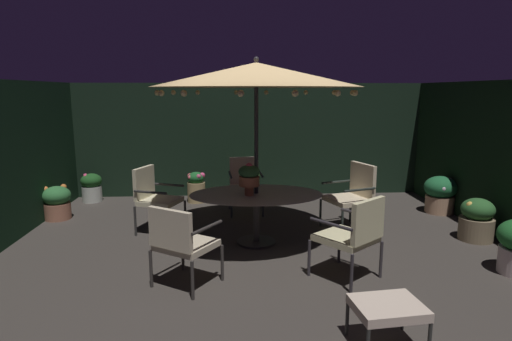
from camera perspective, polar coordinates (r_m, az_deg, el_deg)
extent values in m
cube|color=#3D3833|center=(5.85, 0.78, -10.84)|extent=(7.57, 7.01, 0.02)
cube|color=black|center=(8.85, -0.86, 4.18)|extent=(7.57, 0.30, 2.28)
cylinder|color=#322D2E|center=(6.16, 0.03, -9.45)|extent=(0.55, 0.55, 0.03)
cylinder|color=#322D2E|center=(6.06, 0.03, -6.50)|extent=(0.09, 0.09, 0.69)
ellipsoid|color=#B5A999|center=(5.96, 0.03, -3.18)|extent=(1.86, 1.28, 0.03)
cylinder|color=#313034|center=(5.87, 0.03, 0.94)|extent=(0.06, 0.06, 2.29)
cone|color=tan|center=(5.79, 0.04, 12.63)|extent=(2.81, 2.81, 0.32)
sphere|color=#313034|center=(5.80, 0.04, 14.61)|extent=(0.07, 0.07, 0.07)
sphere|color=#F9DB8C|center=(6.02, 12.75, 10.07)|extent=(0.07, 0.07, 0.07)
sphere|color=#F9DB8C|center=(6.52, 10.36, 10.18)|extent=(0.07, 0.07, 0.07)
sphere|color=#F9DB8C|center=(6.88, 6.67, 10.29)|extent=(0.07, 0.07, 0.07)
sphere|color=#F9DB8C|center=(7.09, 1.37, 10.36)|extent=(0.07, 0.07, 0.07)
sphere|color=#F9DB8C|center=(7.06, -2.66, 10.35)|extent=(0.07, 0.07, 0.07)
sphere|color=#F9DB8C|center=(6.79, -7.78, 10.26)|extent=(0.07, 0.07, 0.07)
sphere|color=#F9DB8C|center=(6.42, -10.94, 10.15)|extent=(0.07, 0.07, 0.07)
sphere|color=#F9DB8C|center=(5.87, -13.02, 10.05)|extent=(0.07, 0.07, 0.07)
sphere|color=#F9DB8C|center=(5.23, -12.49, 10.04)|extent=(0.07, 0.07, 0.07)
sphere|color=#F9DB8C|center=(4.81, -9.59, 10.12)|extent=(0.07, 0.07, 0.07)
sphere|color=#F9DB8C|center=(4.49, -2.05, 10.23)|extent=(0.07, 0.07, 0.07)
sphere|color=#F9DB8C|center=(4.56, 5.24, 10.20)|extent=(0.07, 0.07, 0.07)
sphere|color=#F9DB8C|center=(4.93, 10.82, 10.09)|extent=(0.07, 0.07, 0.07)
sphere|color=#F9DB8C|center=(5.40, 13.07, 10.03)|extent=(0.07, 0.07, 0.07)
cylinder|color=#AB6040|center=(5.83, -0.91, -2.67)|extent=(0.12, 0.12, 0.13)
cylinder|color=#AB6546|center=(5.80, -0.91, -1.41)|extent=(0.28, 0.28, 0.13)
ellipsoid|color=#316536|center=(5.78, -0.92, -0.14)|extent=(0.29, 0.29, 0.17)
sphere|color=#E14E6C|center=(5.77, -0.92, 0.50)|extent=(0.10, 0.10, 0.10)
cylinder|color=#2E2D2C|center=(6.78, -9.40, -5.83)|extent=(0.04, 0.04, 0.45)
cylinder|color=#2E2D2C|center=(6.34, -11.58, -7.08)|extent=(0.04, 0.04, 0.45)
cylinder|color=#2E2D2C|center=(7.05, -13.42, -5.36)|extent=(0.04, 0.04, 0.45)
cylinder|color=#2E2D2C|center=(6.62, -15.78, -6.51)|extent=(0.04, 0.04, 0.45)
cube|color=beige|center=(6.62, -12.64, -4.01)|extent=(0.69, 0.68, 0.07)
cube|color=beige|center=(6.70, -14.69, -1.55)|extent=(0.24, 0.50, 0.47)
cylinder|color=#2E2D2C|center=(6.80, -11.59, -1.88)|extent=(0.51, 0.23, 0.04)
cylinder|color=#2E2D2C|center=(6.36, -13.91, -2.84)|extent=(0.51, 0.23, 0.04)
cylinder|color=#322E2C|center=(5.29, -9.73, -10.80)|extent=(0.04, 0.04, 0.42)
cylinder|color=#322E2C|center=(4.96, -4.52, -12.15)|extent=(0.04, 0.04, 0.42)
cylinder|color=#322E2C|center=(4.93, -13.81, -12.61)|extent=(0.04, 0.04, 0.42)
cylinder|color=#322E2C|center=(4.57, -8.46, -14.29)|extent=(0.04, 0.04, 0.42)
cube|color=beige|center=(4.84, -9.23, -9.74)|extent=(0.76, 0.75, 0.07)
cube|color=beige|center=(4.58, -11.37, -7.71)|extent=(0.49, 0.36, 0.43)
cylinder|color=#322E2C|center=(4.94, -11.91, -6.39)|extent=(0.32, 0.45, 0.04)
cylinder|color=#322E2C|center=(4.59, -6.53, -7.55)|extent=(0.32, 0.45, 0.04)
cylinder|color=#312E32|center=(5.10, 7.09, -11.48)|extent=(0.04, 0.04, 0.43)
cylinder|color=#312E32|center=(5.52, 11.02, -9.85)|extent=(0.04, 0.04, 0.43)
cylinder|color=#312E32|center=(4.77, 12.61, -13.27)|extent=(0.04, 0.04, 0.43)
cylinder|color=#312E32|center=(5.22, 16.31, -11.33)|extent=(0.04, 0.04, 0.43)
cube|color=beige|center=(5.05, 11.86, -8.79)|extent=(0.80, 0.80, 0.07)
cube|color=beige|center=(4.82, 14.72, -6.50)|extent=(0.46, 0.39, 0.47)
cylinder|color=#312E32|center=(4.76, 9.93, -7.04)|extent=(0.38, 0.46, 0.04)
cylinder|color=#312E32|center=(5.21, 13.81, -5.66)|extent=(0.38, 0.46, 0.04)
cylinder|color=#29312C|center=(6.42, 11.41, -6.92)|extent=(0.04, 0.04, 0.44)
cylinder|color=#29312C|center=(6.90, 8.58, -5.58)|extent=(0.04, 0.04, 0.44)
cylinder|color=#29312C|center=(6.74, 15.43, -6.23)|extent=(0.04, 0.04, 0.44)
cylinder|color=#29312C|center=(7.20, 12.46, -5.02)|extent=(0.04, 0.04, 0.44)
cube|color=beige|center=(6.74, 12.05, -3.83)|extent=(0.72, 0.74, 0.07)
cube|color=beige|center=(6.83, 14.02, -1.21)|extent=(0.25, 0.56, 0.51)
cylinder|color=#29312C|center=(6.45, 13.65, -2.51)|extent=(0.53, 0.21, 0.04)
cylinder|color=#29312C|center=(6.93, 10.70, -1.50)|extent=(0.53, 0.21, 0.04)
cylinder|color=#282D35|center=(7.31, 0.92, -4.64)|extent=(0.04, 0.04, 0.41)
cylinder|color=#282D35|center=(7.26, -3.28, -4.77)|extent=(0.04, 0.04, 0.41)
cylinder|color=#282D35|center=(7.85, 0.35, -3.58)|extent=(0.04, 0.04, 0.41)
cylinder|color=#282D35|center=(7.80, -3.55, -3.69)|extent=(0.04, 0.04, 0.41)
cube|color=beige|center=(7.49, -1.40, -2.37)|extent=(0.56, 0.58, 0.07)
cube|color=beige|center=(7.70, -1.61, 0.05)|extent=(0.52, 0.09, 0.47)
cylinder|color=#282D35|center=(7.47, 0.63, -0.45)|extent=(0.07, 0.54, 0.04)
cylinder|color=#282D35|center=(7.42, -3.46, -0.55)|extent=(0.07, 0.54, 0.04)
cylinder|color=#2E2F2C|center=(4.06, 12.06, -18.73)|extent=(0.03, 0.03, 0.31)
cylinder|color=#2E2F2C|center=(4.27, 18.99, -17.55)|extent=(0.03, 0.03, 0.31)
cylinder|color=#2E2F2C|center=(3.95, 22.11, -20.17)|extent=(0.03, 0.03, 0.31)
cube|color=beige|center=(3.90, 17.15, -17.04)|extent=(0.61, 0.51, 0.08)
sphere|color=#DED958|center=(5.96, 30.40, -7.06)|extent=(0.06, 0.06, 0.06)
cylinder|color=tan|center=(8.37, -7.95, -2.87)|extent=(0.34, 0.34, 0.39)
ellipsoid|color=#1E5F2A|center=(8.31, -8.00, -0.97)|extent=(0.32, 0.32, 0.23)
sphere|color=#EB4A7D|center=(8.27, -7.17, -0.64)|extent=(0.11, 0.11, 0.11)
sphere|color=#DB597F|center=(8.40, -7.82, -0.71)|extent=(0.08, 0.08, 0.08)
sphere|color=#EB4E61|center=(8.38, -8.77, -0.70)|extent=(0.10, 0.10, 0.10)
sphere|color=#EA6070|center=(8.24, -8.78, -0.92)|extent=(0.08, 0.08, 0.08)
sphere|color=#D2527C|center=(8.19, -7.66, -0.81)|extent=(0.09, 0.09, 0.09)
cylinder|color=#AA6B51|center=(7.95, -24.89, -4.91)|extent=(0.42, 0.42, 0.28)
ellipsoid|color=#307038|center=(7.89, -25.04, -3.06)|extent=(0.45, 0.45, 0.32)
sphere|color=orange|center=(7.84, -24.19, -2.67)|extent=(0.06, 0.06, 0.06)
sphere|color=orange|center=(7.99, -24.26, -2.02)|extent=(0.10, 0.10, 0.10)
sphere|color=orange|center=(8.01, -25.06, -2.41)|extent=(0.11, 0.11, 0.11)
sphere|color=orange|center=(7.94, -26.27, -2.28)|extent=(0.11, 0.11, 0.11)
sphere|color=#E07845|center=(7.83, -26.02, -2.80)|extent=(0.08, 0.08, 0.08)
sphere|color=#DE7F46|center=(7.76, -24.70, -3.09)|extent=(0.08, 0.08, 0.08)
cylinder|color=tan|center=(8.56, -1.37, -2.71)|extent=(0.52, 0.52, 0.32)
ellipsoid|color=#27481E|center=(8.49, -1.38, -0.61)|extent=(0.58, 0.58, 0.41)
sphere|color=#EA4572|center=(8.45, 0.05, 0.29)|extent=(0.06, 0.06, 0.06)
sphere|color=#D55764|center=(8.69, -0.77, 0.50)|extent=(0.07, 0.07, 0.07)
sphere|color=#EE5B6C|center=(8.59, -2.14, 0.33)|extent=(0.08, 0.08, 0.08)
sphere|color=#E64E70|center=(8.51, -2.80, 0.08)|extent=(0.08, 0.08, 0.08)
sphere|color=#DF4271|center=(8.27, -2.02, -0.46)|extent=(0.07, 0.07, 0.07)
sphere|color=#DA5B7A|center=(8.35, -1.08, -0.50)|extent=(0.11, 0.11, 0.11)
cylinder|color=#857256|center=(6.99, 27.24, -6.92)|extent=(0.48, 0.48, 0.33)
ellipsoid|color=#2B5D2B|center=(6.92, 27.45, -4.62)|extent=(0.46, 0.46, 0.32)
sphere|color=#F9C054|center=(7.00, 28.12, -4.48)|extent=(0.06, 0.06, 0.06)
sphere|color=#F7D158|center=(7.03, 26.93, -3.82)|extent=(0.08, 0.08, 0.08)
sphere|color=#F3C152|center=(6.79, 26.62, -4.15)|extent=(0.10, 0.10, 0.10)
sphere|color=yellow|center=(6.82, 28.31, -4.59)|extent=(0.07, 0.07, 0.07)
cylinder|color=tan|center=(8.25, 23.23, -4.14)|extent=(0.48, 0.48, 0.30)
ellipsoid|color=#206536|center=(8.18, 23.39, -2.07)|extent=(0.56, 0.56, 0.39)
sphere|color=silver|center=(8.20, 24.39, -1.15)|extent=(0.08, 0.08, 0.08)
sphere|color=silver|center=(8.24, 22.69, -1.24)|extent=(0.09, 0.09, 0.09)
sphere|color=silver|center=(7.96, 23.70, -2.26)|extent=(0.10, 0.10, 0.10)
cylinder|color=silver|center=(8.93, -20.99, -2.91)|extent=(0.37, 0.37, 0.30)
ellipsoid|color=#1D4D1E|center=(8.87, -21.10, -1.27)|extent=(0.40, 0.40, 0.28)
sphere|color=#DE457B|center=(8.87, -20.27, -1.17)|extent=(0.08, 0.08, 0.08)
sphere|color=#E9476E|center=(8.94, -20.71, -0.88)|extent=(0.07, 0.07, 0.07)
sphere|color=#E64579|center=(8.95, -21.77, -0.63)|extent=(0.08, 0.08, 0.08)
sphere|color=#E84A67|center=(8.83, -21.70, -0.80)|extent=(0.09, 0.09, 0.09)
sphere|color=#E85B67|center=(8.75, -21.08, -1.14)|extent=(0.11, 0.11, 0.11)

